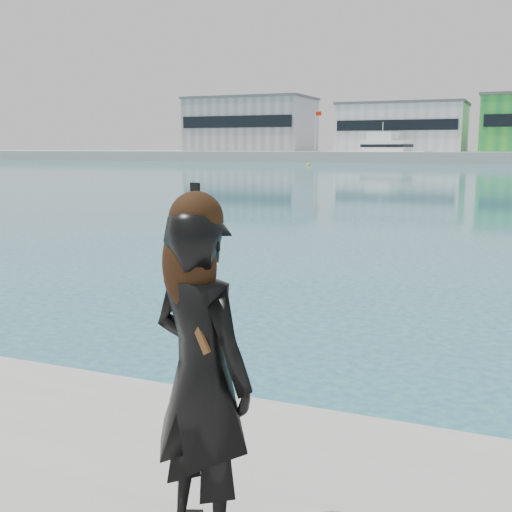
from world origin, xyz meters
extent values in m
cube|color=gray|center=(-55.00, 128.00, 7.50)|extent=(26.00, 16.00, 11.00)
cube|color=black|center=(-55.00, 119.90, 8.05)|extent=(24.70, 0.20, 2.42)
cube|color=#59595B|center=(-55.00, 128.00, 13.25)|extent=(26.52, 16.32, 0.50)
cube|color=silver|center=(-22.00, 128.00, 6.50)|extent=(24.00, 15.00, 9.00)
cube|color=black|center=(-22.00, 120.40, 6.95)|extent=(22.80, 0.20, 1.98)
cube|color=#59595B|center=(-22.00, 128.00, 11.25)|extent=(24.48, 15.30, 0.50)
cylinder|color=silver|center=(-38.00, 121.00, 6.00)|extent=(0.16, 0.16, 8.00)
cube|color=red|center=(-37.40, 121.00, 9.40)|extent=(1.20, 0.04, 0.80)
cube|color=white|center=(-21.90, 116.05, 1.06)|extent=(16.43, 9.20, 2.11)
cube|color=white|center=(-22.74, 116.33, 3.08)|extent=(9.53, 6.30, 1.94)
cube|color=white|center=(-23.58, 116.61, 4.84)|extent=(5.96, 4.51, 1.59)
cube|color=black|center=(-22.74, 116.33, 3.08)|extent=(9.72, 6.44, 0.53)
cylinder|color=silver|center=(-23.58, 116.61, 6.52)|extent=(0.14, 0.14, 1.76)
sphere|color=#FEEE0D|center=(-30.05, 92.81, 0.00)|extent=(0.50, 0.50, 0.50)
imported|color=black|center=(0.24, -0.82, 1.66)|extent=(0.73, 0.59, 1.72)
sphere|color=black|center=(0.23, -0.84, 2.46)|extent=(0.26, 0.26, 0.26)
ellipsoid|color=black|center=(0.21, -0.88, 2.24)|extent=(0.29, 0.15, 0.46)
cylinder|color=tan|center=(0.06, -0.65, 2.35)|extent=(0.14, 0.22, 0.37)
cylinder|color=white|center=(0.07, -0.61, 2.50)|extent=(0.10, 0.10, 0.03)
cube|color=black|center=(0.09, -0.58, 2.55)|extent=(0.06, 0.03, 0.13)
cube|color=#4C2D14|center=(0.24, -0.91, 2.00)|extent=(0.23, 0.09, 0.35)
camera|label=1|loc=(1.67, -3.52, 2.80)|focal=45.00mm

